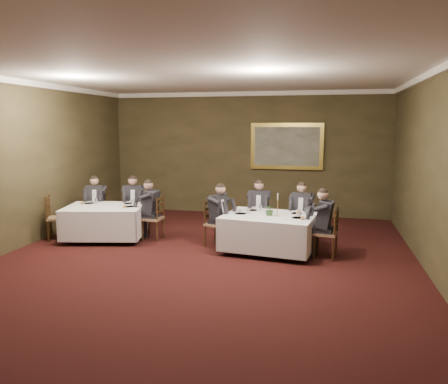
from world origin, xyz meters
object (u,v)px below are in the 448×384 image
at_px(chair_sec_backleft, 97,219).
at_px(chair_sec_endright, 153,227).
at_px(chair_main_endright, 326,243).
at_px(centerpiece, 270,209).
at_px(chair_main_backleft, 259,226).
at_px(table_main, 269,230).
at_px(diner_main_backleft, 259,217).
at_px(diner_sec_backleft, 96,210).
at_px(diner_main_endright, 326,232).
at_px(chair_main_backright, 301,230).
at_px(diner_main_endleft, 217,223).
at_px(chair_main_endleft, 217,233).
at_px(diner_main_backright, 302,220).
at_px(chair_sec_endleft, 58,227).
at_px(candlestick, 278,208).
at_px(chair_sec_backright, 134,219).
at_px(painting, 287,146).
at_px(table_second, 105,220).
at_px(diner_sec_endright, 153,217).

xyz_separation_m(chair_sec_backleft, chair_sec_endright, (1.71, -0.54, 0.00)).
bearing_deg(chair_main_endright, centerpiece, 92.95).
xyz_separation_m(chair_main_backleft, chair_sec_endright, (-2.31, -0.61, 0.00)).
relative_size(table_main, diner_main_backleft, 1.47).
bearing_deg(diner_sec_backleft, diner_main_endright, 153.26).
bearing_deg(chair_main_backright, diner_main_endleft, 30.66).
relative_size(chair_main_endleft, diner_main_endright, 0.74).
bearing_deg(diner_main_backright, chair_sec_endleft, 18.30).
bearing_deg(diner_main_backright, candlestick, 73.40).
distance_m(chair_main_backright, chair_main_endleft, 1.88).
distance_m(diner_sec_backleft, chair_sec_backright, 0.95).
distance_m(table_main, chair_sec_backright, 3.65).
height_order(diner_main_backleft, painting, painting).
height_order(diner_sec_backleft, painting, painting).
relative_size(diner_main_backleft, chair_main_endleft, 1.35).
bearing_deg(chair_sec_endleft, diner_main_backleft, 78.78).
height_order(diner_sec_backleft, chair_sec_endleft, diner_sec_backleft).
bearing_deg(diner_main_backleft, diner_main_backright, 168.82).
height_order(diner_main_endright, chair_sec_backright, diner_main_endright).
xyz_separation_m(diner_main_backleft, chair_main_backright, (0.97, -0.12, -0.23)).
distance_m(centerpiece, candlestick, 0.17).
height_order(diner_main_backleft, diner_main_backright, same).
relative_size(chair_main_endleft, chair_sec_endright, 1.00).
xyz_separation_m(diner_main_backright, painting, (-0.61, 2.87, 1.47)).
bearing_deg(chair_sec_endleft, table_second, 77.67).
distance_m(diner_main_backleft, chair_sec_endright, 2.40).
relative_size(chair_main_backright, diner_main_endleft, 0.74).
distance_m(diner_main_endleft, painting, 4.01).
height_order(chair_sec_backright, candlestick, candlestick).
xyz_separation_m(chair_sec_backleft, centerpiece, (4.39, -0.95, 0.61)).
height_order(chair_main_backright, diner_sec_endright, diner_sec_endright).
relative_size(chair_main_endright, painting, 0.49).
xyz_separation_m(diner_main_endright, diner_sec_backleft, (-5.50, 1.06, 0.00)).
bearing_deg(chair_main_backleft, candlestick, 113.08).
bearing_deg(diner_main_backright, table_second, 17.67).
distance_m(chair_sec_backleft, chair_sec_endleft, 1.09).
height_order(diner_main_endright, diner_sec_backleft, same).
bearing_deg(chair_sec_backright, diner_main_endright, 146.62).
bearing_deg(table_second, diner_main_backright, 9.11).
distance_m(chair_sec_backleft, diner_sec_backleft, 0.23).
relative_size(chair_sec_backleft, chair_sec_endleft, 1.00).
xyz_separation_m(diner_main_endright, chair_sec_backleft, (-5.50, 1.07, -0.23)).
height_order(diner_main_endleft, diner_sec_endright, same).
xyz_separation_m(diner_main_endleft, chair_main_endright, (2.26, -0.31, -0.23)).
xyz_separation_m(diner_main_backright, diner_main_endleft, (-1.73, -0.69, 0.00)).
height_order(diner_main_backright, diner_sec_endright, same).
bearing_deg(chair_main_endright, chair_main_backleft, 61.97).
xyz_separation_m(chair_main_endleft, chair_sec_backright, (-2.34, 0.95, 0.00)).
bearing_deg(table_second, chair_main_backright, 9.25).
height_order(table_second, chair_main_backleft, chair_main_backleft).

